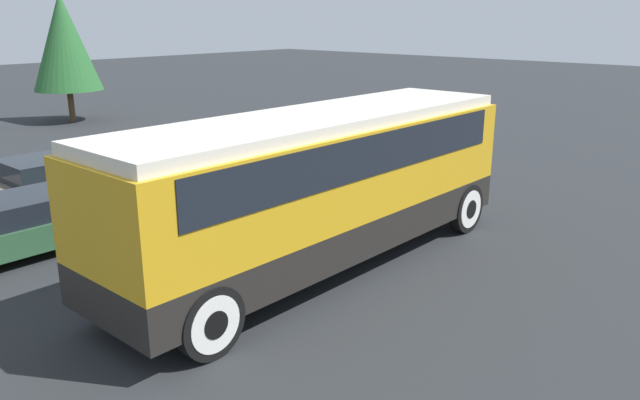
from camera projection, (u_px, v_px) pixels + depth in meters
name	position (u px, v px, depth m)	size (l,w,h in m)	color
ground_plane	(320.00, 266.00, 12.79)	(120.00, 120.00, 0.00)	#26282B
tour_bus	(323.00, 175.00, 12.31)	(9.67, 2.58, 3.15)	black
parked_car_near	(27.00, 224.00, 13.38)	(4.14, 1.85, 1.27)	#2D5638
parked_car_mid	(59.00, 182.00, 16.47)	(4.46, 1.98, 1.41)	#7A6B5B
tree_right	(64.00, 42.00, 29.07)	(3.14, 3.14, 5.97)	brown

